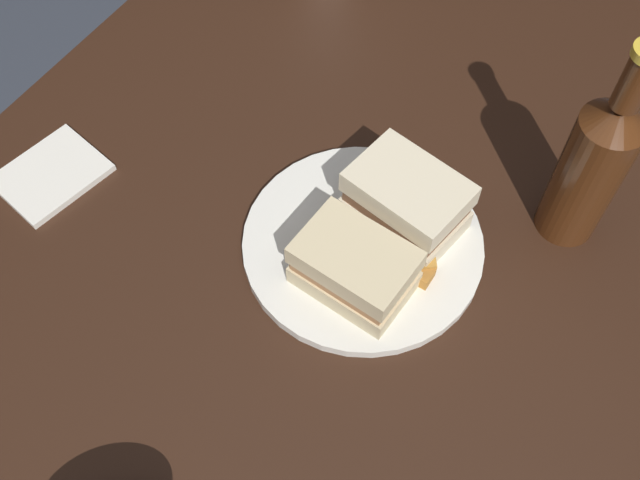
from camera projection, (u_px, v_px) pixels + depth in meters
The scene contains 11 objects.
ground_plane at pixel (297, 466), 1.41m from camera, with size 6.00×6.00×0.00m, color #333842.
dining_table at pixel (290, 396), 1.08m from camera, with size 1.20×0.79×0.78m, color black.
plate at pixel (363, 244), 0.76m from camera, with size 0.25×0.25×0.01m, color silver.
sandwich_half_left at pixel (355, 267), 0.70m from camera, with size 0.08×0.12×0.06m.
sandwich_half_right at pixel (407, 201), 0.74m from camera, with size 0.10×0.13×0.07m.
potato_wedge_front at pixel (412, 269), 0.72m from camera, with size 0.04×0.02×0.01m, color #AD702D.
potato_wedge_middle at pixel (417, 263), 0.73m from camera, with size 0.04×0.02×0.02m, color #B77F33.
potato_wedge_back at pixel (399, 235), 0.74m from camera, with size 0.05×0.02×0.02m, color gold.
potato_wedge_left_edge at pixel (385, 285), 0.71m from camera, with size 0.05×0.02×0.02m, color #B77F33.
cider_bottle at pixel (593, 165), 0.69m from camera, with size 0.06×0.06×0.25m.
napkin at pixel (51, 175), 0.81m from camera, with size 0.11×0.09×0.01m, color silver.
Camera 1 is at (0.30, 0.23, 1.43)m, focal length 40.68 mm.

